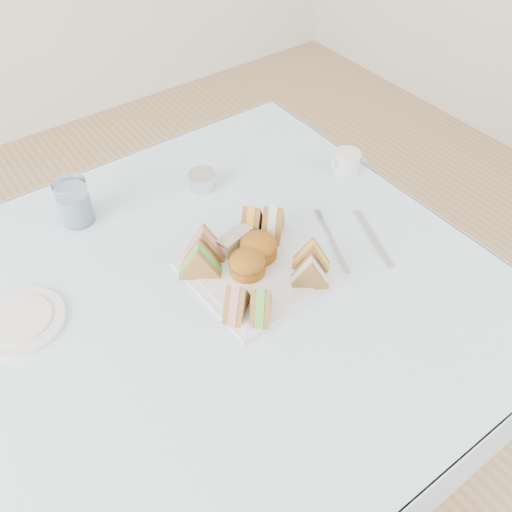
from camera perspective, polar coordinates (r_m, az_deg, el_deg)
floor at (r=1.71m, az=-2.41°, el=-19.78°), size 4.00×4.00×0.00m
table at (r=1.38m, az=-2.88°, el=-13.39°), size 0.90×0.90×0.74m
tablecloth at (r=1.08m, az=-3.60°, el=-3.15°), size 1.02×1.02×0.01m
serving_plate at (r=1.09m, az=0.00°, el=-1.62°), size 0.26×0.26×0.01m
sandwich_fl_a at (r=0.99m, az=-2.06°, el=-4.45°), size 0.08×0.08×0.07m
sandwich_fl_b at (r=0.99m, az=0.52°, el=-4.73°), size 0.08×0.08×0.07m
sandwich_fr_a at (r=1.07m, az=5.87°, el=0.20°), size 0.08×0.08×0.07m
sandwich_fr_b at (r=1.04m, az=5.74°, el=-1.58°), size 0.08×0.07×0.07m
sandwich_bl_a at (r=1.06m, az=-5.96°, el=-0.34°), size 0.09×0.08×0.08m
sandwich_bl_b at (r=1.09m, az=-5.50°, el=1.37°), size 0.09×0.09×0.08m
sandwich_br_a at (r=1.13m, az=1.80°, el=3.79°), size 0.09×0.09×0.08m
sandwich_br_b at (r=1.14m, az=-0.45°, el=3.89°), size 0.09×0.08×0.07m
scone_left at (r=1.06m, az=-0.91°, el=-0.79°), size 0.08×0.08×0.05m
scone_right at (r=1.09m, az=0.25°, el=0.97°), size 0.09×0.09×0.05m
pastry_slice at (r=1.12m, az=-2.22°, el=1.62°), size 0.09×0.05×0.04m
side_plate at (r=1.10m, az=-23.56°, el=-6.28°), size 0.19×0.19×0.01m
water_glass at (r=1.24m, az=-18.61°, el=5.42°), size 0.09×0.09×0.10m
tea_strainer at (r=1.29m, az=-5.66°, el=7.80°), size 0.08×0.08×0.04m
knife at (r=1.19m, az=12.22°, el=1.90°), size 0.08×0.18×0.00m
fork at (r=1.16m, az=8.25°, el=1.11°), size 0.07×0.16×0.00m
creamer_jug at (r=1.35m, az=9.53°, el=9.70°), size 0.07×0.07×0.06m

